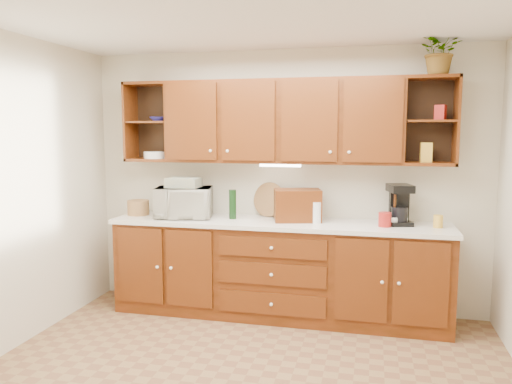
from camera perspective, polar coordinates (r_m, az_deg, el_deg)
The scene contains 22 objects.
ceiling at distance 3.41m, azimuth -2.11°, elevation 20.49°, with size 4.00×4.00×0.00m, color white.
back_wall at distance 5.05m, azimuth 3.22°, elevation 1.30°, with size 4.00×4.00×0.00m, color beige.
base_cabinets at distance 4.92m, azimuth 2.53°, elevation -8.94°, with size 3.20×0.60×0.90m, color #3D1C07.
countertop at distance 4.81m, azimuth 2.54°, elevation -3.58°, with size 3.24×0.64×0.04m, color white.
upper_cabinets at distance 4.87m, azimuth 3.05°, elevation 8.06°, with size 3.20×0.33×0.80m.
undercabinet_light at distance 4.83m, azimuth 2.79°, elevation 3.05°, with size 0.40×0.05×0.03m, color white.
wicker_basket at distance 5.29m, azimuth -13.30°, elevation -1.74°, with size 0.22×0.22×0.15m, color #A57444.
microwave at distance 5.03m, azimuth -8.26°, elevation -1.19°, with size 0.55×0.37×0.30m, color beige.
towel_stack at distance 5.01m, azimuth -8.30°, elevation 1.07°, with size 0.32×0.23×0.10m, color #D4B664.
wine_bottle at distance 4.91m, azimuth -2.69°, elevation -1.41°, with size 0.07×0.07×0.29m, color black.
woven_tray at distance 5.07m, azimuth 1.46°, elevation -2.68°, with size 0.35×0.35×0.02m, color #A57444.
bread_box at distance 4.80m, azimuth 4.75°, elevation -1.52°, with size 0.44×0.27×0.31m, color #3D1C07.
mug_tree at distance 4.81m, azimuth 15.53°, elevation -3.07°, with size 0.25×0.25×0.28m.
canister_red at distance 4.66m, azimuth 14.51°, elevation -3.07°, with size 0.11×0.11×0.13m, color #A11C17.
canister_white at distance 4.71m, azimuth 6.95°, elevation -2.37°, with size 0.08×0.08×0.20m, color white.
canister_yellow at distance 4.76m, azimuth 20.09°, elevation -3.17°, with size 0.08×0.08×0.11m, color gold.
coffee_maker at distance 4.80m, azimuth 16.07°, elevation -1.45°, with size 0.26×0.30×0.37m.
bowl_stack at distance 5.25m, azimuth -11.13°, elevation 8.18°, with size 0.18×0.18×0.04m, color navy.
plate_stack at distance 5.23m, azimuth -11.47°, elevation 4.16°, with size 0.23×0.23×0.07m, color white.
pantry_box_yellow at distance 4.79m, azimuth 18.87°, elevation 4.31°, with size 0.10×0.08×0.18m, color gold.
pantry_box_red at distance 4.80m, azimuth 20.32°, elevation 8.53°, with size 0.09×0.08×0.13m, color #A11C17.
potted_plant at distance 4.81m, azimuth 20.36°, elevation 14.86°, with size 0.37×0.32×0.41m, color #999999.
Camera 1 is at (0.88, -3.20, 1.81)m, focal length 35.00 mm.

